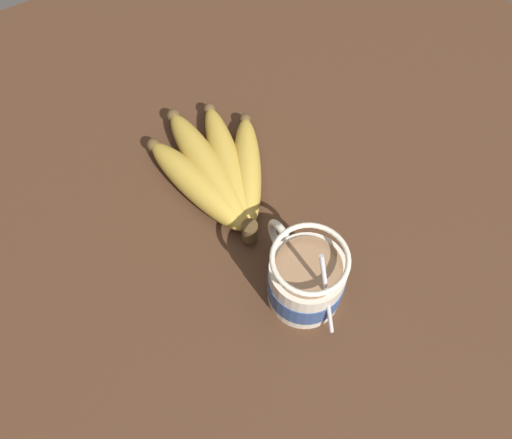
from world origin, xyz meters
TOP-DOWN VIEW (x-y plane):
  - table at (0.00, 0.00)cm, footprint 116.08×116.08cm
  - coffee_mug at (-8.24, -0.95)cm, footprint 14.18×8.83cm
  - banana_bunch at (11.23, 0.15)cm, footprint 23.48×16.55cm

SIDE VIEW (x-z plane):
  - table at x=0.00cm, z-range 0.00..2.97cm
  - banana_bunch at x=11.23cm, z-range 2.81..7.13cm
  - coffee_mug at x=-8.24cm, z-range 0.43..13.97cm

